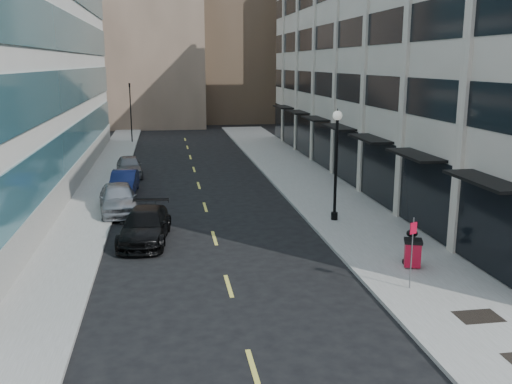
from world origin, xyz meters
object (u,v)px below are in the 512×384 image
object	(u,v)px
traffic_signal	(130,87)
car_silver_sedan	(118,198)
lamppost	(336,155)
sign_post	(412,244)
trash_bin	(413,252)
car_blue_sedan	(124,182)
car_grey_sedan	(129,166)
car_black_pickup	(145,226)
urn_planter	(412,236)

from	to	relation	value
traffic_signal	car_silver_sedan	xyz separation A→B (m)	(0.70, -28.59, -4.88)
lamppost	car_silver_sedan	bearing A→B (deg)	161.89
sign_post	car_silver_sedan	bearing A→B (deg)	109.30
trash_bin	sign_post	size ratio (longest dim) A/B	0.43
car_blue_sedan	trash_bin	world-z (taller)	car_blue_sedan
car_grey_sedan	trash_bin	distance (m)	24.81
car_black_pickup	trash_bin	bearing A→B (deg)	-21.64
car_silver_sedan	urn_planter	distance (m)	15.74
car_grey_sedan	urn_planter	distance (m)	23.18
traffic_signal	trash_bin	bearing A→B (deg)	-71.90
car_black_pickup	trash_bin	distance (m)	11.97
car_black_pickup	car_blue_sedan	size ratio (longest dim) A/B	1.19
traffic_signal	car_black_pickup	world-z (taller)	traffic_signal
car_grey_sedan	lamppost	distance (m)	18.39
trash_bin	car_black_pickup	bearing A→B (deg)	172.41
car_silver_sedan	trash_bin	xyz separation A→B (m)	(12.22, -10.93, -0.08)
car_black_pickup	car_grey_sedan	xyz separation A→B (m)	(-1.60, 16.07, -0.00)
trash_bin	traffic_signal	bearing A→B (deg)	128.00
trash_bin	car_grey_sedan	bearing A→B (deg)	139.40
car_black_pickup	car_blue_sedan	distance (m)	10.52
car_silver_sedan	car_grey_sedan	size ratio (longest dim) A/B	1.12
car_blue_sedan	trash_bin	distance (m)	20.07
car_black_pickup	sign_post	world-z (taller)	sign_post
lamppost	sign_post	distance (m)	9.51
traffic_signal	trash_bin	world-z (taller)	traffic_signal
car_grey_sedan	trash_bin	size ratio (longest dim) A/B	3.88
car_grey_sedan	car_blue_sedan	bearing A→B (deg)	-96.31
car_black_pickup	trash_bin	xyz separation A→B (m)	(10.62, -5.52, 0.01)
traffic_signal	car_black_pickup	xyz separation A→B (m)	(2.30, -34.00, -4.97)
sign_post	urn_planter	xyz separation A→B (m)	(2.20, 4.77, -1.26)
traffic_signal	sign_post	bearing A→B (deg)	-74.04
car_black_pickup	sign_post	xyz separation A→B (m)	(9.60, -7.62, 1.08)
car_black_pickup	car_blue_sedan	world-z (taller)	car_black_pickup
car_silver_sedan	urn_planter	size ratio (longest dim) A/B	7.08
traffic_signal	car_silver_sedan	bearing A→B (deg)	-88.60
car_black_pickup	urn_planter	bearing A→B (deg)	-7.70
urn_planter	traffic_signal	bearing A→B (deg)	110.94
traffic_signal	car_black_pickup	distance (m)	34.44
traffic_signal	urn_planter	distance (m)	39.78
urn_planter	car_grey_sedan	bearing A→B (deg)	125.32
car_grey_sedan	car_black_pickup	bearing A→B (deg)	-90.63
car_silver_sedan	sign_post	bearing A→B (deg)	-56.05
urn_planter	car_silver_sedan	bearing A→B (deg)	148.38
car_black_pickup	car_grey_sedan	distance (m)	16.15
car_grey_sedan	lamppost	world-z (taller)	lamppost
car_blue_sedan	sign_post	distance (m)	21.24
car_black_pickup	sign_post	distance (m)	12.30
lamppost	trash_bin	bearing A→B (deg)	-82.03
car_grey_sedan	lamppost	bearing A→B (deg)	-58.29
car_silver_sedan	trash_bin	world-z (taller)	car_silver_sedan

